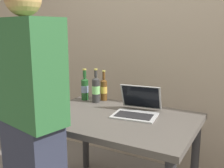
# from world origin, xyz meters

# --- Properties ---
(desk) EXTENTS (1.20, 0.84, 0.75)m
(desk) POSITION_xyz_m (0.00, 0.00, 0.65)
(desk) COLOR #56514C
(desk) RESTS_ON ground
(laptop) EXTENTS (0.37, 0.38, 0.22)m
(laptop) POSITION_xyz_m (0.12, 0.13, 0.80)
(laptop) COLOR #B7BABC
(laptop) RESTS_ON desk
(beer_bottle_green) EXTENTS (0.07, 0.07, 0.30)m
(beer_bottle_green) POSITION_xyz_m (-0.49, 0.29, 0.86)
(beer_bottle_green) COLOR #1E5123
(beer_bottle_green) RESTS_ON desk
(beer_bottle_brown) EXTENTS (0.07, 0.07, 0.31)m
(beer_bottle_brown) POSITION_xyz_m (-0.35, 0.26, 0.87)
(beer_bottle_brown) COLOR #333333
(beer_bottle_brown) RESTS_ON desk
(beer_bottle_amber) EXTENTS (0.06, 0.06, 0.28)m
(beer_bottle_amber) POSITION_xyz_m (-0.32, 0.36, 0.86)
(beer_bottle_amber) COLOR brown
(beer_bottle_amber) RESTS_ON desk
(person_figure) EXTENTS (0.48, 0.33, 1.69)m
(person_figure) POSITION_xyz_m (-0.20, -0.66, 0.85)
(person_figure) COLOR #2D3347
(person_figure) RESTS_ON ground
(coffee_mug) EXTENTS (0.11, 0.08, 0.10)m
(coffee_mug) POSITION_xyz_m (-0.44, -0.32, 0.80)
(coffee_mug) COLOR #19598C
(coffee_mug) RESTS_ON desk
(back_wall) EXTENTS (6.00, 0.10, 2.60)m
(back_wall) POSITION_xyz_m (0.00, 0.86, 1.30)
(back_wall) COLOR tan
(back_wall) RESTS_ON ground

